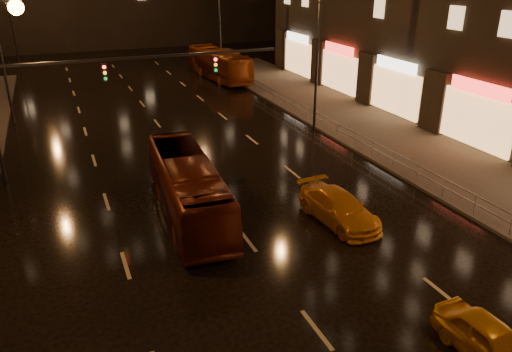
# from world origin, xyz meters

# --- Properties ---
(ground) EXTENTS (140.00, 140.00, 0.00)m
(ground) POSITION_xyz_m (0.00, 20.00, 0.00)
(ground) COLOR black
(ground) RESTS_ON ground
(sidewalk_right) EXTENTS (7.00, 70.00, 0.15)m
(sidewalk_right) POSITION_xyz_m (13.50, 15.00, 0.07)
(sidewalk_right) COLOR #38332D
(sidewalk_right) RESTS_ON ground
(traffic_signal) EXTENTS (15.31, 0.32, 6.20)m
(traffic_signal) POSITION_xyz_m (-5.06, 20.00, 4.74)
(traffic_signal) COLOR black
(traffic_signal) RESTS_ON ground
(railing_right) EXTENTS (0.05, 56.00, 1.00)m
(railing_right) POSITION_xyz_m (10.20, 18.00, 0.90)
(railing_right) COLOR #99999E
(railing_right) RESTS_ON sidewalk_right
(bus_red) EXTENTS (2.92, 9.88, 2.71)m
(bus_red) POSITION_xyz_m (-1.60, 13.30, 1.36)
(bus_red) COLOR #581B0C
(bus_red) RESTS_ON ground
(bus_curb) EXTENTS (3.43, 10.91, 2.99)m
(bus_curb) POSITION_xyz_m (9.00, 40.84, 1.49)
(bus_curb) COLOR #83350D
(bus_curb) RESTS_ON ground
(taxi_near) EXTENTS (1.64, 3.71, 1.24)m
(taxi_near) POSITION_xyz_m (4.00, 1.00, 0.62)
(taxi_near) COLOR orange
(taxi_near) RESTS_ON ground
(taxi_far) EXTENTS (2.28, 4.77, 1.34)m
(taxi_far) POSITION_xyz_m (4.36, 10.00, 0.67)
(taxi_far) COLOR orange
(taxi_far) RESTS_ON ground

